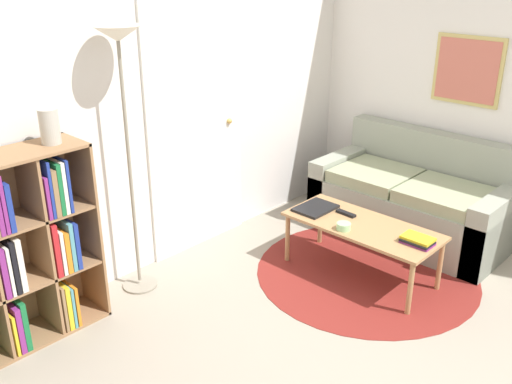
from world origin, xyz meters
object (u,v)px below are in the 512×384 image
(floor_lamp, at_px, (121,70))
(bowl, at_px, (344,226))
(coffee_table, at_px, (362,229))
(vase_on_shelf, at_px, (49,126))
(laptop, at_px, (315,208))
(couch, at_px, (415,201))
(bookshelf, at_px, (6,257))

(floor_lamp, xyz_separation_m, bowl, (1.06, -1.02, -1.12))
(floor_lamp, distance_m, coffee_table, 2.02)
(vase_on_shelf, bearing_deg, laptop, -21.46)
(floor_lamp, distance_m, couch, 2.69)
(bookshelf, bearing_deg, floor_lamp, -0.84)
(laptop, bearing_deg, bowl, -111.43)
(laptop, bearing_deg, floor_lamp, 151.26)
(couch, height_order, coffee_table, couch)
(coffee_table, distance_m, vase_on_shelf, 2.25)
(couch, distance_m, bowl, 1.10)
(couch, bearing_deg, vase_on_shelf, 159.02)
(bookshelf, distance_m, vase_on_shelf, 0.81)
(floor_lamp, xyz_separation_m, laptop, (1.20, -0.66, -1.14))
(couch, bearing_deg, coffee_table, -175.88)
(floor_lamp, bearing_deg, bookshelf, 179.16)
(coffee_table, relative_size, bowl, 11.11)
(coffee_table, xyz_separation_m, bowl, (-0.17, 0.05, 0.07))
(floor_lamp, height_order, coffee_table, floor_lamp)
(bookshelf, bearing_deg, bowl, -27.90)
(bookshelf, bearing_deg, laptop, -17.80)
(couch, relative_size, laptop, 4.98)
(laptop, bearing_deg, coffee_table, -86.55)
(couch, bearing_deg, floor_lamp, 154.91)
(bowl, relative_size, vase_on_shelf, 0.49)
(laptop, bearing_deg, bookshelf, 162.20)
(laptop, height_order, vase_on_shelf, vase_on_shelf)
(couch, bearing_deg, bowl, -179.15)
(floor_lamp, distance_m, bowl, 1.85)
(coffee_table, relative_size, laptop, 3.58)
(coffee_table, xyz_separation_m, vase_on_shelf, (-1.74, 1.09, 0.93))
(bookshelf, relative_size, laptop, 3.77)
(bowl, xyz_separation_m, vase_on_shelf, (-1.57, 1.04, 0.86))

